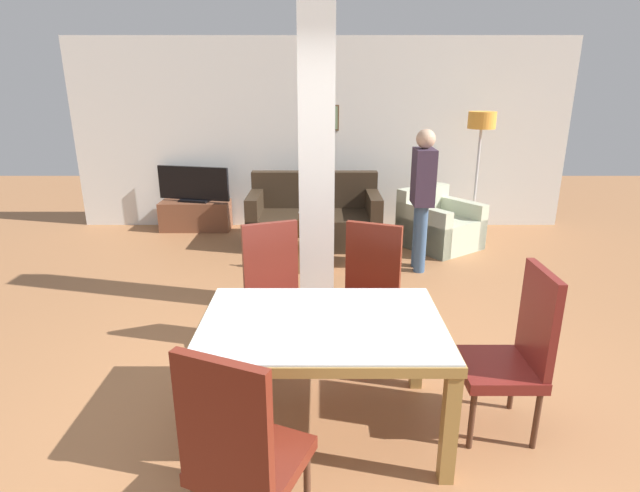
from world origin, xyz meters
TOP-DOWN VIEW (x-y plane):
  - ground_plane at (0.00, 0.00)m, footprint 18.00×18.00m
  - back_wall at (0.00, 4.76)m, footprint 7.20×0.09m
  - divider_pillar at (-0.04, 1.74)m, footprint 0.31×0.29m
  - dining_table at (0.00, 0.00)m, footprint 1.44×1.00m
  - dining_chair_near_left at (-0.36, -0.86)m, footprint 0.60×0.60m
  - dining_chair_far_left at (-0.36, 0.91)m, footprint 0.60×0.60m
  - dining_chair_head_right at (1.16, 0.00)m, footprint 0.46×0.46m
  - dining_chair_far_right at (0.36, 0.89)m, footprint 0.60×0.60m
  - sofa at (-0.09, 3.86)m, footprint 1.73×0.92m
  - armchair at (1.55, 3.69)m, footprint 1.16×1.17m
  - coffee_table at (-0.14, 2.85)m, footprint 0.56×0.48m
  - bottle at (-0.24, 2.76)m, footprint 0.07×0.07m
  - tv_stand at (-1.85, 4.48)m, footprint 1.01×0.40m
  - tv_screen at (-1.85, 4.48)m, footprint 1.06×0.29m
  - floor_lamp at (2.13, 4.13)m, footprint 0.36×0.36m
  - standing_person at (1.13, 2.83)m, footprint 0.23×0.38m

SIDE VIEW (x-z plane):
  - ground_plane at x=0.00m, z-range 0.00..0.00m
  - coffee_table at x=-0.14m, z-range 0.01..0.42m
  - tv_stand at x=-1.85m, z-range 0.00..0.43m
  - armchair at x=1.55m, z-range -0.11..0.65m
  - sofa at x=-0.09m, z-range -0.15..0.77m
  - bottle at x=-0.24m, z-range 0.38..0.67m
  - dining_chair_near_left at x=-0.36m, z-range 0.02..1.08m
  - dining_chair_far_left at x=-0.36m, z-range 0.02..1.08m
  - dining_chair_head_right at x=1.16m, z-range 0.02..1.08m
  - dining_chair_far_right at x=0.36m, z-range 0.02..1.08m
  - dining_table at x=0.00m, z-range 0.22..0.96m
  - tv_screen at x=-1.85m, z-range 0.42..0.93m
  - standing_person at x=1.13m, z-range 0.12..1.72m
  - divider_pillar at x=-0.04m, z-range 0.00..2.70m
  - back_wall at x=0.00m, z-range 0.00..2.70m
  - floor_lamp at x=2.13m, z-range 0.60..2.32m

